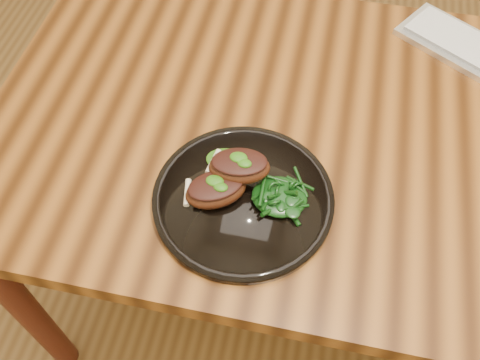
% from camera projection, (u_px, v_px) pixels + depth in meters
% --- Properties ---
extents(desk, '(1.60, 0.80, 0.75)m').
position_uv_depth(desk, '(393.00, 167.00, 1.07)').
color(desk, black).
rests_on(desk, ground).
extents(plate, '(0.31, 0.31, 0.02)m').
position_uv_depth(plate, '(243.00, 199.00, 0.91)').
color(plate, black).
rests_on(plate, desk).
extents(lamb_chop_front, '(0.12, 0.11, 0.05)m').
position_uv_depth(lamb_chop_front, '(215.00, 189.00, 0.89)').
color(lamb_chop_front, '#3A190B').
rests_on(lamb_chop_front, plate).
extents(lamb_chop_back, '(0.11, 0.08, 0.05)m').
position_uv_depth(lamb_chop_back, '(239.00, 166.00, 0.89)').
color(lamb_chop_back, '#3A190B').
rests_on(lamb_chop_back, plate).
extents(herb_smear, '(0.08, 0.06, 0.01)m').
position_uv_depth(herb_smear, '(229.00, 161.00, 0.95)').
color(herb_smear, '#154307').
rests_on(herb_smear, plate).
extents(greens_heap, '(0.09, 0.09, 0.04)m').
position_uv_depth(greens_heap, '(280.00, 195.00, 0.89)').
color(greens_heap, black).
rests_on(greens_heap, plate).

